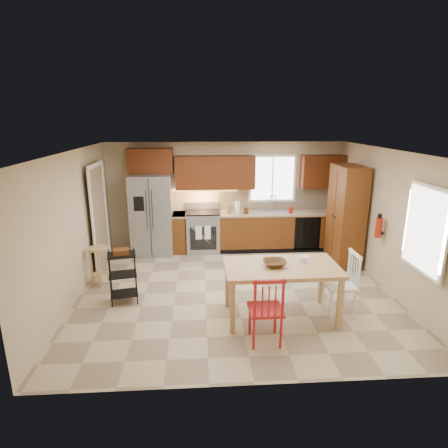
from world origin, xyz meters
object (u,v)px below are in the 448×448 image
range_stove (203,232)px  table_jar (304,261)px  pantry (346,216)px  bar_stool (99,266)px  table_bowl (275,266)px  utility_cart (123,277)px  fire_extinguisher (379,228)px  chair_red (265,308)px  soap_bottle (291,209)px  refrigerator (152,215)px  chair_white (340,284)px  dining_table (280,292)px

range_stove → table_jar: table_jar is taller
pantry → bar_stool: pantry is taller
table_bowl → utility_cart: table_bowl is taller
pantry → fire_extinguisher: size_ratio=5.83×
range_stove → pantry: 3.19m
fire_extinguisher → chair_red: 3.00m
pantry → fire_extinguisher: pantry is taller
chair_red → table_jar: size_ratio=6.18×
table_bowl → soap_bottle: bearing=72.3°
chair_red → range_stove: bearing=101.3°
utility_cart → soap_bottle: bearing=23.3°
refrigerator → table_jar: (2.70, -2.97, -0.02)m
range_stove → chair_white: bearing=-55.6°
table_jar → chair_white: bearing=-5.9°
soap_bottle → utility_cart: 4.19m
fire_extinguisher → refrigerator: bearing=155.5°
refrigerator → chair_white: refrigerator is taller
fire_extinguisher → chair_white: bearing=-135.2°
range_stove → dining_table: 3.35m
table_jar → utility_cart: bearing=169.1°
chair_white → table_jar: bearing=83.3°
table_jar → bar_stool: (-3.50, 1.28, -0.52)m
pantry → chair_white: size_ratio=2.06×
soap_bottle → refrigerator: bearing=179.5°
range_stove → pantry: (2.98, -0.99, 0.59)m
refrigerator → utility_cart: bearing=-95.2°
fire_extinguisher → bar_stool: fire_extinguisher is taller
table_bowl → utility_cart: size_ratio=0.39×
dining_table → chair_white: bearing=2.2°
soap_bottle → pantry: pantry is taller
refrigerator → dining_table: bearing=-53.1°
refrigerator → fire_extinguisher: size_ratio=5.06×
dining_table → chair_red: 0.74m
refrigerator → pantry: (4.13, -0.93, 0.14)m
fire_extinguisher → dining_table: 2.40m
fire_extinguisher → table_jar: bearing=-148.6°
refrigerator → range_stove: (1.15, 0.06, -0.45)m
pantry → utility_cart: size_ratio=2.34×
table_jar → utility_cart: (-2.91, 0.56, -0.44)m
utility_cart → table_jar: bearing=-22.7°
soap_bottle → bar_stool: soap_bottle is taller
range_stove → utility_cart: bearing=-119.0°
refrigerator → table_bowl: 3.79m
refrigerator → table_bowl: (2.21, -3.08, -0.05)m
range_stove → chair_white: 3.75m
fire_extinguisher → table_jar: fire_extinguisher is taller
table_bowl → fire_extinguisher: bearing=27.5°
range_stove → utility_cart: 2.83m
dining_table → fire_extinguisher: bearing=27.9°
fire_extinguisher → table_jar: 1.93m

